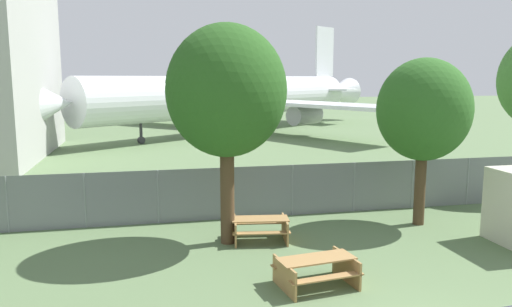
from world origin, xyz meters
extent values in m
cylinder|color=gray|center=(-10.18, 10.17, 0.99)|extent=(0.07, 0.07, 1.98)
cylinder|color=gray|center=(-7.64, 10.17, 0.99)|extent=(0.07, 0.07, 1.98)
cylinder|color=gray|center=(-5.09, 10.17, 0.99)|extent=(0.07, 0.07, 1.98)
cylinder|color=gray|center=(-2.55, 10.17, 0.99)|extent=(0.07, 0.07, 1.98)
cylinder|color=gray|center=(0.00, 10.17, 0.99)|extent=(0.07, 0.07, 1.98)
cylinder|color=gray|center=(2.55, 10.17, 0.99)|extent=(0.07, 0.07, 1.98)
cylinder|color=gray|center=(5.09, 10.17, 0.99)|extent=(0.07, 0.07, 1.98)
cylinder|color=gray|center=(7.64, 10.17, 0.99)|extent=(0.07, 0.07, 1.98)
cube|color=slate|center=(0.00, 10.17, 0.99)|extent=(56.00, 0.01, 1.98)
cylinder|color=silver|center=(2.70, 39.27, 3.53)|extent=(28.67, 22.31, 3.78)
cone|color=silver|center=(-12.04, 28.54, 3.53)|extent=(5.28, 5.28, 3.78)
cone|color=silver|center=(17.83, 50.29, 3.53)|extent=(5.82, 5.53, 3.40)
cube|color=silver|center=(9.47, 32.76, 2.96)|extent=(10.96, 15.14, 0.30)
cylinder|color=#939399|center=(8.45, 34.75, 1.96)|extent=(3.75, 3.38, 1.70)
cube|color=silver|center=(-1.42, 47.71, 2.96)|extent=(13.53, 13.76, 0.30)
cylinder|color=#939399|center=(0.16, 46.13, 1.96)|extent=(3.75, 3.38, 1.70)
cube|color=silver|center=(15.16, 48.34, 8.25)|extent=(2.89, 2.20, 5.67)
cube|color=silver|center=(15.01, 48.23, 3.90)|extent=(7.34, 8.50, 0.20)
cylinder|color=#2D2D33|center=(-5.89, 33.02, 0.82)|extent=(0.24, 0.24, 1.64)
cylinder|color=#2D2D33|center=(-5.89, 33.02, 0.28)|extent=(0.63, 0.57, 0.56)
cylinder|color=#2D2D33|center=(5.36, 38.40, 0.82)|extent=(0.24, 0.24, 1.64)
cylinder|color=#2D2D33|center=(5.36, 38.40, 0.28)|extent=(0.63, 0.57, 0.56)
cylinder|color=#2D2D33|center=(2.69, 42.07, 0.82)|extent=(0.24, 0.24, 1.64)
cylinder|color=#2D2D33|center=(2.69, 42.07, 0.28)|extent=(0.63, 0.57, 0.56)
cube|color=#A37A47|center=(-1.30, 3.62, 0.74)|extent=(2.05, 1.02, 0.04)
cube|color=#A37A47|center=(-1.38, 4.18, 0.44)|extent=(1.99, 0.55, 0.04)
cube|color=#A37A47|center=(-1.23, 3.07, 0.44)|extent=(1.99, 0.55, 0.04)
cube|color=#A37A47|center=(-0.43, 3.74, 0.37)|extent=(0.25, 1.40, 0.74)
cube|color=#A37A47|center=(-2.18, 3.50, 0.37)|extent=(0.25, 1.40, 0.74)
cube|color=#A37A47|center=(-1.90, 7.44, 0.74)|extent=(1.93, 1.01, 0.04)
cube|color=#A37A47|center=(-1.82, 7.99, 0.44)|extent=(1.86, 0.54, 0.04)
cube|color=#A37A47|center=(-1.98, 6.88, 0.44)|extent=(1.86, 0.54, 0.04)
cube|color=#A37A47|center=(-1.09, 7.32, 0.37)|extent=(0.26, 1.39, 0.74)
cube|color=#A37A47|center=(-2.71, 7.55, 0.37)|extent=(0.26, 1.39, 0.74)
cylinder|color=#4C3823|center=(4.16, 8.03, 1.39)|extent=(0.40, 0.40, 2.78)
ellipsoid|color=#2D6023|center=(4.16, 8.03, 4.18)|extent=(3.30, 3.30, 3.63)
cylinder|color=#4C3823|center=(-2.97, 7.47, 1.65)|extent=(0.45, 0.45, 3.30)
ellipsoid|color=#28561E|center=(-2.97, 7.47, 4.89)|extent=(3.76, 3.76, 4.13)
camera|label=1|loc=(-5.41, -7.90, 5.30)|focal=35.00mm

